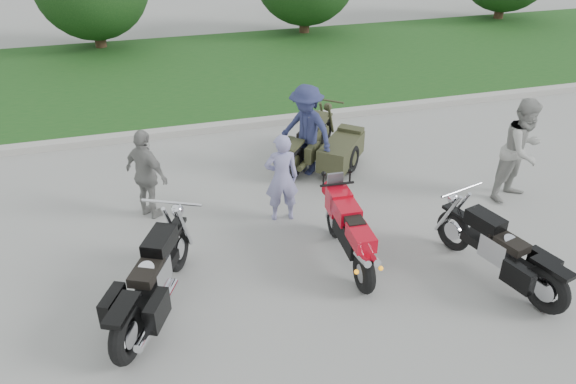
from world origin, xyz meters
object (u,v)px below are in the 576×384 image
object	(u,v)px
person_back	(147,175)
cruiser_sidecar	(327,148)
cruiser_right	(504,254)
person_stripe	(282,178)
sportbike_red	(350,232)
cruiser_left	(151,284)
person_grey	(522,150)
person_denim	(306,130)

from	to	relation	value
person_back	cruiser_sidecar	bearing A→B (deg)	-114.81
cruiser_right	person_stripe	distance (m)	3.59
sportbike_red	person_back	xyz separation A→B (m)	(-2.76, 2.21, 0.23)
cruiser_sidecar	person_stripe	world-z (taller)	person_stripe
cruiser_sidecar	cruiser_left	bearing A→B (deg)	-96.13
person_stripe	person_grey	distance (m)	4.27
cruiser_left	cruiser_right	bearing A→B (deg)	17.98
person_grey	sportbike_red	bearing A→B (deg)	175.69
cruiser_right	person_grey	distance (m)	2.67
cruiser_right	cruiser_sidecar	bearing A→B (deg)	90.95
cruiser_sidecar	person_back	bearing A→B (deg)	-125.07
sportbike_red	cruiser_sidecar	distance (m)	3.20
cruiser_left	cruiser_sidecar	distance (m)	5.02
person_grey	person_denim	size ratio (longest dim) A/B	1.05
cruiser_sidecar	person_grey	world-z (taller)	person_grey
sportbike_red	cruiser_left	distance (m)	2.92
person_grey	person_back	world-z (taller)	person_grey
sportbike_red	person_stripe	world-z (taller)	person_stripe
person_stripe	person_grey	world-z (taller)	person_grey
cruiser_left	person_back	size ratio (longest dim) A/B	1.49
cruiser_left	cruiser_sidecar	bearing A→B (deg)	68.98
person_back	person_grey	bearing A→B (deg)	-139.57
cruiser_left	person_denim	world-z (taller)	person_denim
cruiser_right	person_grey	bearing A→B (deg)	35.41
cruiser_right	person_back	world-z (taller)	person_back
person_grey	person_back	distance (m)	6.48
person_stripe	person_grey	xyz separation A→B (m)	(4.24, -0.47, 0.16)
cruiser_sidecar	person_back	size ratio (longest dim) A/B	1.32
sportbike_red	cruiser_sidecar	world-z (taller)	sportbike_red
person_stripe	cruiser_sidecar	bearing A→B (deg)	-124.63
person_grey	cruiser_right	bearing A→B (deg)	-149.73
sportbike_red	person_grey	world-z (taller)	person_grey
cruiser_left	cruiser_right	distance (m)	4.89
cruiser_sidecar	sportbike_red	bearing A→B (deg)	-63.11
person_stripe	person_grey	bearing A→B (deg)	179.90
sportbike_red	person_grey	bearing A→B (deg)	18.88
person_stripe	person_denim	size ratio (longest dim) A/B	0.87
sportbike_red	person_stripe	bearing A→B (deg)	115.66
cruiser_right	person_grey	xyz separation A→B (m)	(1.67, 2.03, 0.47)
sportbike_red	person_grey	xyz separation A→B (m)	(3.61, 1.03, 0.38)
cruiser_right	cruiser_sidecar	world-z (taller)	cruiser_right
person_grey	person_denim	xyz separation A→B (m)	(-3.33, 1.98, -0.04)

